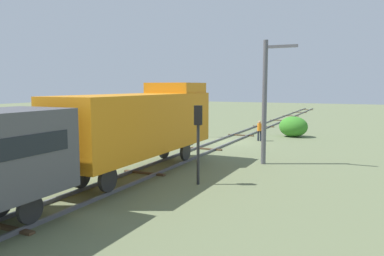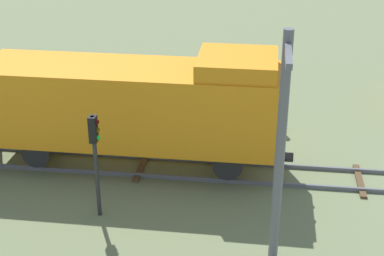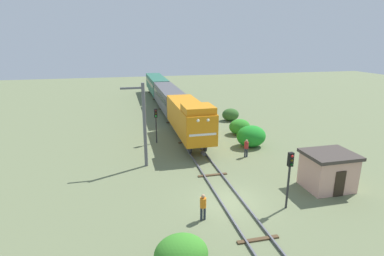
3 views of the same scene
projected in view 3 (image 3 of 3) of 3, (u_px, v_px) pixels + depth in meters
ground_plane at (231, 202)px, 20.15m from camera, size 150.31×150.31×0.00m
railway_track at (231, 201)px, 20.13m from camera, size 2.40×100.21×0.16m
locomotive at (189, 117)px, 31.11m from camera, size 2.90×11.60×4.60m
passenger_car_leading at (169, 97)px, 43.63m from camera, size 2.84×14.00×3.66m
passenger_car_trailing at (157, 84)px, 57.26m from camera, size 2.84×14.00×3.66m
traffic_signal_near at (290, 170)px, 18.65m from camera, size 0.32×0.34×3.82m
traffic_signal_mid at (156, 119)px, 31.04m from camera, size 0.32×0.34×3.68m
worker_near_track at (203, 205)px, 17.84m from camera, size 0.38×0.38×1.70m
worker_by_signal at (246, 147)px, 27.61m from camera, size 0.38×0.38×1.70m
catenary_mast at (144, 123)px, 24.85m from camera, size 1.94×0.28×7.18m
relay_hut at (328, 170)px, 21.66m from camera, size 3.50×2.90×2.74m
bush_near at (181, 255)px, 13.81m from camera, size 2.54×2.08×1.85m
bush_mid at (230, 115)px, 40.33m from camera, size 2.29×1.88×1.67m
bush_far at (240, 127)px, 34.45m from camera, size 2.44×2.00×1.78m
bush_back at (251, 136)px, 30.37m from camera, size 3.01×2.46×2.19m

